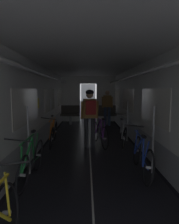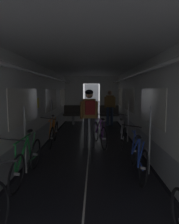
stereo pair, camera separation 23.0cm
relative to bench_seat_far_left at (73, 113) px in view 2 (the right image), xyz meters
The scene contains 10 objects.
train_car_shell 4.70m from the bench_seat_far_left, 78.60° to the right, with size 3.14×12.34×2.57m.
bench_seat_far_left is the anchor object (origin of this frame).
bench_seat_far_right 1.80m from the bench_seat_far_left, ahead, with size 0.98×0.51×0.95m.
bicycle_orange 3.82m from the bench_seat_far_left, 93.41° to the right, with size 0.44×1.69×0.96m.
bicycle_blue 6.31m from the bench_seat_far_left, 72.09° to the right, with size 0.44×1.69×0.96m.
bicycle_green 6.30m from the bench_seat_far_left, 92.12° to the right, with size 0.44×1.69×0.95m.
bicycle_silver 4.30m from the bench_seat_far_left, 63.05° to the right, with size 0.44×1.69×0.96m.
person_cyclist_aisle 4.26m from the bench_seat_far_left, 77.64° to the right, with size 0.55×0.42×1.73m.
bicycle_purple_in_aisle 4.06m from the bench_seat_far_left, 72.49° to the right, with size 0.54×1.66×0.93m.
person_standing_near_bench 1.89m from the bench_seat_far_left, 11.79° to the right, with size 0.53×0.23×1.69m.
Camera 2 is at (0.14, -1.90, 1.72)m, focal length 32.23 mm.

